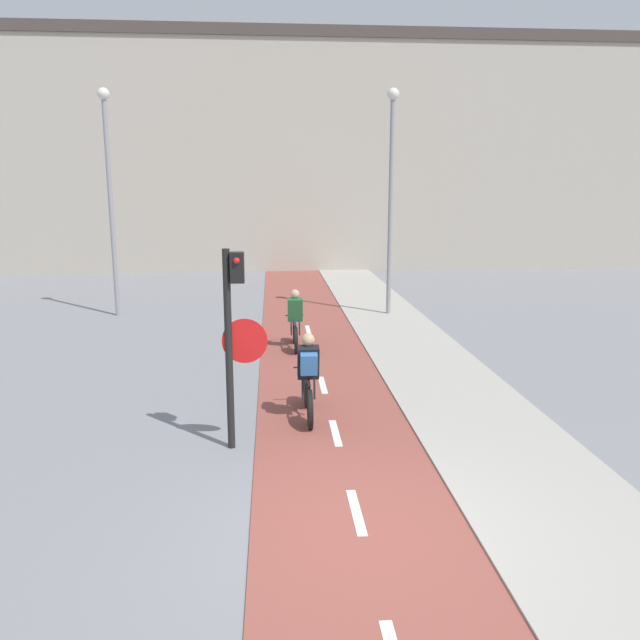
# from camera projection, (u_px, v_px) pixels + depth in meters

# --- Properties ---
(ground_plane) EXTENTS (120.00, 120.00, 0.00)m
(ground_plane) POSITION_uv_depth(u_px,v_px,m) (362.00, 536.00, 7.04)
(ground_plane) COLOR gray
(bike_lane) EXTENTS (2.54, 60.00, 0.02)m
(bike_lane) POSITION_uv_depth(u_px,v_px,m) (362.00, 535.00, 7.04)
(bike_lane) COLOR brown
(bike_lane) RESTS_ON ground_plane
(sidewalk_strip) EXTENTS (2.40, 60.00, 0.05)m
(sidewalk_strip) POSITION_uv_depth(u_px,v_px,m) (573.00, 525.00, 7.22)
(sidewalk_strip) COLOR #A8A399
(sidewalk_strip) RESTS_ON ground_plane
(building_row_background) EXTENTS (60.00, 5.20, 11.01)m
(building_row_background) POSITION_uv_depth(u_px,v_px,m) (290.00, 155.00, 31.12)
(building_row_background) COLOR #B2A899
(building_row_background) RESTS_ON ground_plane
(traffic_light_pole) EXTENTS (0.67, 0.25, 3.01)m
(traffic_light_pole) POSITION_uv_depth(u_px,v_px,m) (234.00, 327.00, 9.08)
(traffic_light_pole) COLOR black
(traffic_light_pole) RESTS_ON ground_plane
(street_lamp_far) EXTENTS (0.36, 0.36, 6.73)m
(street_lamp_far) POSITION_uv_depth(u_px,v_px,m) (109.00, 180.00, 18.55)
(street_lamp_far) COLOR gray
(street_lamp_far) RESTS_ON ground_plane
(street_lamp_sidewalk) EXTENTS (0.36, 0.36, 6.74)m
(street_lamp_sidewalk) POSITION_uv_depth(u_px,v_px,m) (391.00, 180.00, 18.64)
(street_lamp_sidewalk) COLOR gray
(street_lamp_sidewalk) RESTS_ON ground_plane
(cyclist_near) EXTENTS (0.46, 1.71, 1.49)m
(cyclist_near) POSITION_uv_depth(u_px,v_px,m) (308.00, 378.00, 10.52)
(cyclist_near) COLOR black
(cyclist_near) RESTS_ON ground_plane
(cyclist_far) EXTENTS (0.46, 1.69, 1.47)m
(cyclist_far) POSITION_uv_depth(u_px,v_px,m) (295.00, 322.00, 15.21)
(cyclist_far) COLOR black
(cyclist_far) RESTS_ON ground_plane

